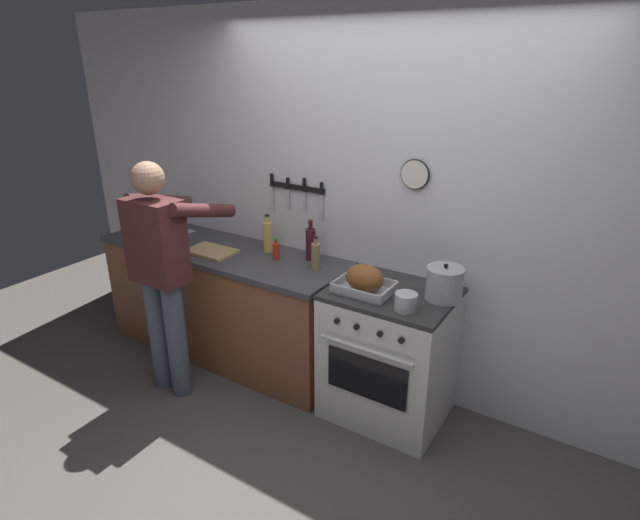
% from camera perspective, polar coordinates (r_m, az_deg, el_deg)
% --- Properties ---
extents(ground_plane, '(8.00, 8.00, 0.00)m').
position_cam_1_polar(ground_plane, '(3.14, -5.34, -24.49)').
color(ground_plane, '#4C4742').
extents(wall_back, '(6.00, 0.13, 2.60)m').
position_cam_1_polar(wall_back, '(3.46, 7.62, 5.51)').
color(wall_back, silver).
rests_on(wall_back, ground).
extents(counter_block, '(2.03, 0.65, 0.90)m').
position_cam_1_polar(counter_block, '(4.13, -10.61, -4.46)').
color(counter_block, brown).
rests_on(counter_block, ground).
extents(stove, '(0.76, 0.67, 0.90)m').
position_cam_1_polar(stove, '(3.42, 7.66, -10.33)').
color(stove, white).
rests_on(stove, ground).
extents(person_cook, '(0.51, 0.63, 1.66)m').
position_cam_1_polar(person_cook, '(3.57, -17.24, -0.72)').
color(person_cook, '#4C566B').
rests_on(person_cook, ground).
extents(roasting_pan, '(0.35, 0.26, 0.18)m').
position_cam_1_polar(roasting_pan, '(3.15, 4.99, -2.25)').
color(roasting_pan, '#B7B7BC').
rests_on(roasting_pan, stove).
extents(stock_pot, '(0.22, 0.22, 0.23)m').
position_cam_1_polar(stock_pot, '(3.14, 13.69, -2.55)').
color(stock_pot, '#B7B7BC').
rests_on(stock_pot, stove).
extents(saucepan, '(0.13, 0.13, 0.10)m').
position_cam_1_polar(saucepan, '(2.98, 9.55, -4.62)').
color(saucepan, '#B7B7BC').
rests_on(saucepan, stove).
extents(cutting_board, '(0.36, 0.24, 0.02)m').
position_cam_1_polar(cutting_board, '(3.88, -12.00, 0.96)').
color(cutting_board, tan).
rests_on(cutting_board, counter_block).
extents(bottle_cooking_oil, '(0.07, 0.07, 0.28)m').
position_cam_1_polar(bottle_cooking_oil, '(3.81, -5.84, 2.69)').
color(bottle_cooking_oil, gold).
rests_on(bottle_cooking_oil, counter_block).
extents(bottle_vinegar, '(0.06, 0.06, 0.24)m').
position_cam_1_polar(bottle_vinegar, '(3.46, -0.49, 0.48)').
color(bottle_vinegar, '#997F4C').
rests_on(bottle_vinegar, counter_block).
extents(bottle_wine_red, '(0.07, 0.07, 0.29)m').
position_cam_1_polar(bottle_wine_red, '(3.63, -1.05, 1.88)').
color(bottle_wine_red, '#47141E').
rests_on(bottle_wine_red, counter_block).
extents(bottle_hot_sauce, '(0.05, 0.05, 0.16)m').
position_cam_1_polar(bottle_hot_sauce, '(3.67, -4.90, 1.04)').
color(bottle_hot_sauce, red).
rests_on(bottle_hot_sauce, counter_block).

